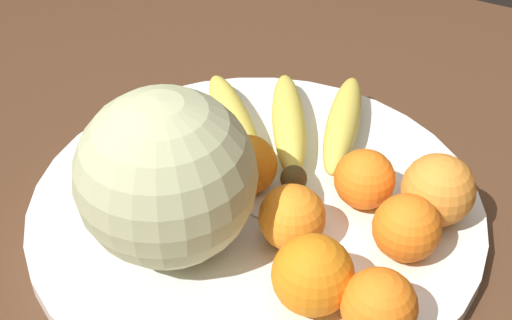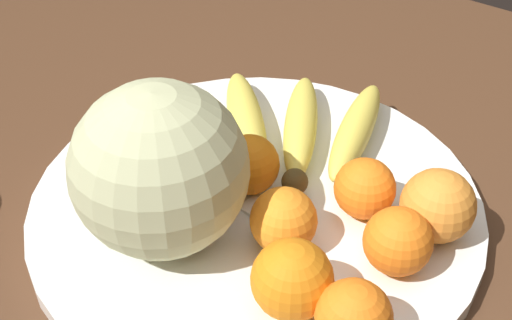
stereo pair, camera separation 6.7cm
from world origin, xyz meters
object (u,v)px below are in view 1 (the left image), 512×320
object	(u,v)px
orange_back_left	(313,275)
orange_top_small	(379,306)
produce_tag	(279,216)
orange_front_left	(292,218)
kitchen_table	(218,245)
orange_side_extra	(438,190)
fruit_bowl	(256,206)
orange_front_right	(364,179)
orange_back_right	(248,164)
banana_bunch	(284,124)
orange_mid_center	(407,228)
melon	(166,177)

from	to	relation	value
orange_back_left	orange_top_small	bearing A→B (deg)	-1.89
produce_tag	orange_front_left	bearing A→B (deg)	-36.86
kitchen_table	orange_side_extra	world-z (taller)	orange_side_extra
fruit_bowl	orange_front_right	world-z (taller)	orange_front_right
fruit_bowl	orange_back_right	size ratio (longest dim) A/B	7.42
banana_bunch	orange_back_right	bearing A→B (deg)	153.66
kitchen_table	orange_mid_center	distance (m)	0.24
orange_front_left	fruit_bowl	bearing A→B (deg)	147.15
melon	orange_front_left	bearing A→B (deg)	28.32
orange_front_right	orange_top_small	size ratio (longest dim) A/B	0.96
kitchen_table	orange_top_small	world-z (taller)	orange_top_small
orange_back_right	orange_mid_center	bearing A→B (deg)	-4.38
fruit_bowl	melon	bearing A→B (deg)	-114.67
orange_mid_center	orange_back_left	distance (m)	0.10
melon	orange_mid_center	size ratio (longest dim) A/B	2.57
kitchen_table	orange_top_small	distance (m)	0.27
melon	produce_tag	world-z (taller)	melon
fruit_bowl	orange_mid_center	distance (m)	0.16
orange_front_right	orange_front_left	bearing A→B (deg)	-114.88
banana_bunch	orange_back_left	bearing A→B (deg)	-177.01
orange_side_extra	orange_top_small	bearing A→B (deg)	-90.57
orange_front_left	produce_tag	xyz separation A→B (m)	(-0.02, 0.02, -0.03)
orange_front_right	orange_back_right	xyz separation A→B (m)	(-0.11, -0.03, 0.00)
fruit_bowl	banana_bunch	world-z (taller)	banana_bunch
orange_mid_center	produce_tag	xyz separation A→B (m)	(-0.12, -0.01, -0.03)
orange_front_left	orange_mid_center	bearing A→B (deg)	20.51
orange_front_right	produce_tag	size ratio (longest dim) A/B	0.78
banana_bunch	orange_top_small	xyz separation A→B (m)	(0.18, -0.20, 0.01)
fruit_bowl	orange_mid_center	world-z (taller)	orange_mid_center
orange_front_right	orange_mid_center	bearing A→B (deg)	-38.68
orange_front_left	orange_back_left	xyz separation A→B (m)	(0.05, -0.06, 0.00)
fruit_bowl	melon	xyz separation A→B (m)	(-0.04, -0.09, 0.09)
banana_bunch	orange_top_small	bearing A→B (deg)	-166.52
banana_bunch	orange_side_extra	bearing A→B (deg)	-132.76
orange_side_extra	produce_tag	world-z (taller)	orange_side_extra
banana_bunch	orange_front_right	distance (m)	0.13
orange_back_left	orange_side_extra	size ratio (longest dim) A/B	0.99
orange_front_left	orange_back_right	size ratio (longest dim) A/B	1.02
orange_front_right	orange_mid_center	distance (m)	0.07
orange_top_small	orange_mid_center	bearing A→B (deg)	95.47
orange_front_right	orange_back_left	size ratio (longest dim) A/B	0.86
orange_front_right	orange_mid_center	world-z (taller)	orange_mid_center
fruit_bowl	orange_top_small	xyz separation A→B (m)	(0.16, -0.09, 0.04)
orange_mid_center	fruit_bowl	bearing A→B (deg)	179.85
kitchen_table	orange_top_small	xyz separation A→B (m)	(0.21, -0.10, 0.13)
orange_front_left	orange_back_left	size ratio (longest dim) A/B	0.89
produce_tag	fruit_bowl	bearing A→B (deg)	166.31
banana_bunch	orange_back_right	distance (m)	0.09
melon	orange_top_small	world-z (taller)	melon
fruit_bowl	orange_front_left	size ratio (longest dim) A/B	7.28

